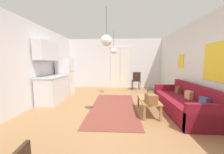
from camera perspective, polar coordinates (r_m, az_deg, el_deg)
The scene contains 14 objects.
ground_plane at distance 3.65m, azimuth -0.44°, elevation -16.68°, with size 5.53×7.77×0.10m, color #996D44.
wall_back at distance 6.98m, azimuth 1.46°, elevation 6.05°, with size 5.13×0.13×2.64m.
wall_right at distance 4.07m, azimuth 37.81°, elevation 4.15°, with size 0.12×7.37×2.64m.
wall_left at distance 4.31m, azimuth -36.22°, elevation 4.33°, with size 0.12×7.37×2.64m.
area_rug at distance 4.05m, azimuth 0.74°, elevation -13.41°, with size 1.37×2.83×0.01m, color brown.
couch at distance 4.08m, azimuth 29.70°, elevation -10.39°, with size 0.84×2.16×0.80m.
coffee_table at distance 3.64m, azimuth 16.06°, elevation -10.25°, with size 0.46×1.01×0.41m.
bamboo_vase at distance 3.68m, azimuth 16.78°, elevation -7.66°, with size 0.09×0.09×0.40m.
handbag at distance 3.27m, azimuth 17.19°, elevation -9.20°, with size 0.26×0.35×0.34m.
refrigerator at distance 5.79m, azimuth -20.32°, elevation 0.19°, with size 0.62×0.60×1.56m.
kitchen_counter at distance 4.91m, azimuth -25.58°, elevation -1.08°, with size 0.64×1.25×2.10m.
accent_chair at distance 6.48m, azimuth 10.88°, elevation -1.22°, with size 0.43×0.41×0.90m.
pendant_lamp_near at distance 3.02m, azimuth -2.54°, elevation 16.08°, with size 0.26×0.26×0.87m.
pendant_lamp_far at distance 5.16m, azimuth 0.82°, elevation 11.64°, with size 0.26×0.26×0.93m.
Camera 1 is at (0.20, -3.34, 1.41)m, focal length 20.25 mm.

